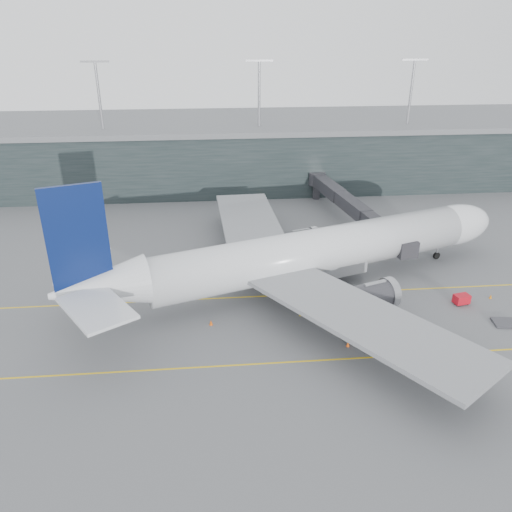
{
  "coord_description": "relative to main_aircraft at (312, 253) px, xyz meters",
  "views": [
    {
      "loc": [
        -6.48,
        -67.59,
        36.19
      ],
      "look_at": [
        -0.55,
        -4.0,
        6.56
      ],
      "focal_mm": 35.0,
      "sensor_mm": 36.0,
      "label": 1
    }
  ],
  "objects": [
    {
      "name": "ground",
      "position": [
        -8.06,
        1.65,
        -5.59
      ],
      "size": [
        320.0,
        320.0,
        0.0
      ],
      "primitive_type": "plane",
      "color": "#535358",
      "rests_on": "ground"
    },
    {
      "name": "taxiline_a",
      "position": [
        -8.06,
        -2.35,
        -5.58
      ],
      "size": [
        160.0,
        0.25,
        0.02
      ],
      "primitive_type": "cube",
      "color": "gold",
      "rests_on": "ground"
    },
    {
      "name": "taxiline_b",
      "position": [
        -8.06,
        -18.35,
        -5.58
      ],
      "size": [
        160.0,
        0.25,
        0.02
      ],
      "primitive_type": "cube",
      "color": "gold",
      "rests_on": "ground"
    },
    {
      "name": "taxiline_lead_main",
      "position": [
        -3.06,
        21.65,
        -5.58
      ],
      "size": [
        0.25,
        60.0,
        0.02
      ],
      "primitive_type": "cube",
      "color": "gold",
      "rests_on": "ground"
    },
    {
      "name": "terminal",
      "position": [
        -8.07,
        59.65,
        2.03
      ],
      "size": [
        240.0,
        36.0,
        29.0
      ],
      "color": "black",
      "rests_on": "ground"
    },
    {
      "name": "main_aircraft",
      "position": [
        0.0,
        0.0,
        0.0
      ],
      "size": [
        69.18,
        63.74,
        19.91
      ],
      "rotation": [
        0.0,
        0.0,
        0.32
      ],
      "color": "silver",
      "rests_on": "ground"
    },
    {
      "name": "jet_bridge",
      "position": [
        12.89,
        24.59,
        -1.03
      ],
      "size": [
        8.97,
        43.16,
        6.09
      ],
      "rotation": [
        0.0,
        0.0,
        0.15
      ],
      "color": "#28282C",
      "rests_on": "ground"
    },
    {
      "name": "gse_cart",
      "position": [
        20.33,
        -7.2,
        -4.78
      ],
      "size": [
        2.36,
        1.75,
        1.46
      ],
      "rotation": [
        0.0,
        0.0,
        0.19
      ],
      "color": "red",
      "rests_on": "ground"
    },
    {
      "name": "baggage_dolly",
      "position": [
        23.75,
        -12.79,
        -5.41
      ],
      "size": [
        3.34,
        2.83,
        0.3
      ],
      "primitive_type": "cube",
      "rotation": [
        0.0,
        0.0,
        -0.14
      ],
      "color": "#36363B",
      "rests_on": "ground"
    },
    {
      "name": "uld_a",
      "position": [
        -13.53,
        11.4,
        -4.65
      ],
      "size": [
        2.24,
        1.94,
        1.78
      ],
      "rotation": [
        0.0,
        0.0,
        -0.21
      ],
      "color": "#36353A",
      "rests_on": "ground"
    },
    {
      "name": "uld_b",
      "position": [
        -10.87,
        13.4,
        -4.59
      ],
      "size": [
        2.19,
        1.8,
        1.9
      ],
      "rotation": [
        0.0,
        0.0,
        0.06
      ],
      "color": "#36353A",
      "rests_on": "ground"
    },
    {
      "name": "uld_c",
      "position": [
        -9.48,
        13.13,
        -4.58
      ],
      "size": [
        2.19,
        1.78,
        1.92
      ],
      "rotation": [
        0.0,
        0.0,
        -0.05
      ],
      "color": "#36353A",
      "rests_on": "ground"
    },
    {
      "name": "cone_nose",
      "position": [
        25.39,
        -6.06,
        -5.27
      ],
      "size": [
        0.4,
        0.4,
        0.64
      ],
      "primitive_type": "cone",
      "color": "orange",
      "rests_on": "ground"
    },
    {
      "name": "cone_wing_stbd",
      "position": [
        1.57,
        -15.85,
        -5.25
      ],
      "size": [
        0.43,
        0.43,
        0.69
      ],
      "primitive_type": "cone",
      "color": "#ED510D",
      "rests_on": "ground"
    },
    {
      "name": "cone_wing_port",
      "position": [
        2.82,
        12.48,
        -5.21
      ],
      "size": [
        0.47,
        0.47,
        0.75
      ],
      "primitive_type": "cone",
      "color": "orange",
      "rests_on": "ground"
    },
    {
      "name": "cone_tail",
      "position": [
        -15.27,
        -9.38,
        -5.21
      ],
      "size": [
        0.47,
        0.47,
        0.75
      ],
      "primitive_type": "cone",
      "color": "#D9510C",
      "rests_on": "ground"
    }
  ]
}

